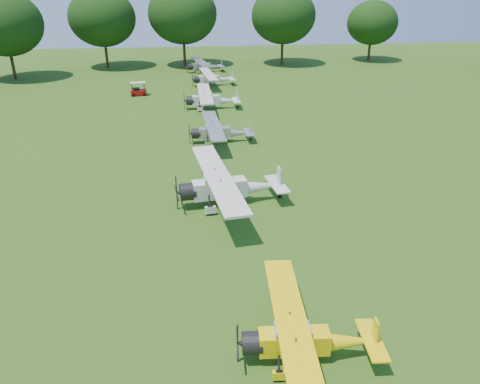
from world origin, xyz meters
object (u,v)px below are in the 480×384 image
(aircraft_3, at_px, (228,185))
(aircraft_4, at_px, (219,131))
(aircraft_7, at_px, (204,65))
(aircraft_2, at_px, (305,338))
(golf_cart, at_px, (138,91))
(aircraft_6, at_px, (212,78))
(aircraft_5, at_px, (210,99))

(aircraft_3, distance_m, aircraft_4, 12.62)
(aircraft_3, distance_m, aircraft_7, 46.64)
(aircraft_2, relative_size, golf_cart, 4.39)
(aircraft_6, bearing_deg, aircraft_5, -100.32)
(aircraft_4, height_order, aircraft_5, aircraft_5)
(aircraft_6, bearing_deg, aircraft_4, -97.77)
(aircraft_4, bearing_deg, golf_cart, 112.11)
(aircraft_3, xyz_separation_m, aircraft_7, (0.84, 46.63, -0.26))
(aircraft_2, bearing_deg, aircraft_4, 96.27)
(aircraft_2, height_order, aircraft_3, aircraft_3)
(aircraft_2, distance_m, aircraft_4, 26.79)
(aircraft_5, xyz_separation_m, aircraft_6, (1.04, 12.23, -0.09))
(aircraft_3, xyz_separation_m, aircraft_6, (1.44, 36.66, -0.27))
(golf_cart, bearing_deg, aircraft_4, -75.06)
(aircraft_4, xyz_separation_m, golf_cart, (-8.67, 19.41, -0.53))
(aircraft_6, bearing_deg, golf_cart, -159.75)
(aircraft_2, distance_m, aircraft_7, 60.79)
(aircraft_5, height_order, aircraft_6, aircraft_5)
(aircraft_3, distance_m, aircraft_6, 36.69)
(aircraft_4, relative_size, aircraft_6, 1.00)
(aircraft_4, distance_m, golf_cart, 21.26)
(aircraft_4, bearing_deg, aircraft_7, 87.40)
(aircraft_2, distance_m, golf_cart, 47.21)
(golf_cart, bearing_deg, aircraft_6, 16.56)
(aircraft_2, xyz_separation_m, aircraft_5, (-1.23, 38.58, 0.12))
(aircraft_3, relative_size, aircraft_5, 1.16)
(golf_cart, bearing_deg, aircraft_7, 49.09)
(aircraft_5, relative_size, golf_cart, 4.85)
(aircraft_6, height_order, aircraft_7, aircraft_7)
(aircraft_5, bearing_deg, aircraft_7, 88.92)
(aircraft_3, height_order, aircraft_7, aircraft_3)
(aircraft_2, relative_size, aircraft_5, 0.90)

